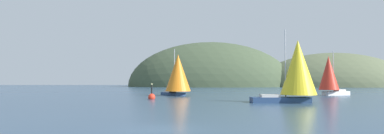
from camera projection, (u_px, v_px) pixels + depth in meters
ground_plane at (166, 129)px, 20.13m from camera, size 360.00×360.00×0.00m
headland_center at (210, 86)px, 154.76m from camera, size 74.89×44.00×40.38m
headland_right at (333, 87)px, 152.79m from camera, size 67.69×44.00×30.36m
sailboat_orange_sail at (178, 74)px, 63.34m from camera, size 7.02×8.29×8.84m
sailboat_scarlet_sail at (329, 75)px, 64.41m from camera, size 6.94×5.16×8.44m
sailboat_yellow_sail at (296, 70)px, 43.85m from camera, size 8.57×4.82×9.45m
channel_buoy at (152, 97)px, 51.82m from camera, size 1.10×1.10×2.64m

